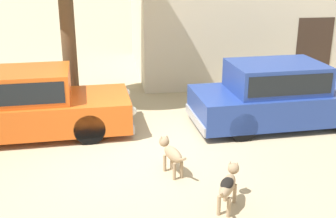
% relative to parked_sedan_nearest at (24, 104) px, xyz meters
% --- Properties ---
extents(ground_plane, '(80.00, 80.00, 0.00)m').
position_rel_parked_sedan_nearest_xyz_m(ground_plane, '(2.26, -1.49, -0.73)').
color(ground_plane, tan).
extents(parked_sedan_nearest, '(4.79, 1.93, 1.48)m').
position_rel_parked_sedan_nearest_xyz_m(parked_sedan_nearest, '(0.00, 0.00, 0.00)').
color(parked_sedan_nearest, '#D15619').
rests_on(parked_sedan_nearest, ground_plane).
extents(parked_sedan_second, '(4.40, 1.95, 1.49)m').
position_rel_parked_sedan_nearest_xyz_m(parked_sedan_second, '(5.81, -0.18, 0.02)').
color(parked_sedan_second, navy).
rests_on(parked_sedan_second, ground_plane).
extents(stray_dog_spotted, '(0.58, 0.98, 0.64)m').
position_rel_parked_sedan_nearest_xyz_m(stray_dog_spotted, '(3.64, -3.55, -0.31)').
color(stray_dog_spotted, '#997F60').
rests_on(stray_dog_spotted, ground_plane).
extents(stray_dog_tan, '(0.40, 0.94, 0.64)m').
position_rel_parked_sedan_nearest_xyz_m(stray_dog_tan, '(2.93, -2.27, -0.32)').
color(stray_dog_tan, '#997F60').
rests_on(stray_dog_tan, ground_plane).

